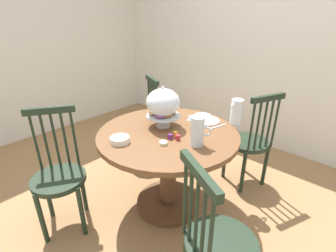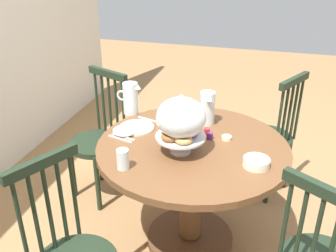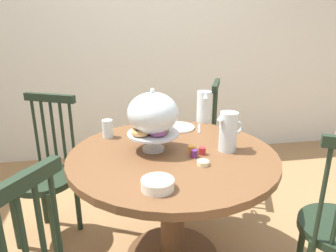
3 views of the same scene
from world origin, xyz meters
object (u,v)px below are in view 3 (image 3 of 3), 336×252
object	(u,v)px
pastry_stand_with_dome	(153,116)
drinking_glass	(108,129)
china_plate_large	(178,127)
dining_table	(173,190)
orange_juice_pitcher	(228,133)
milk_pitcher	(204,108)
china_plate_small	(165,124)
cereal_bowl	(158,184)
butter_dish	(203,163)
windsor_chair_far_side	(46,177)
windsor_chair_facing_door	(197,144)

from	to	relation	value
pastry_stand_with_dome	drinking_glass	bearing A→B (deg)	135.38
china_plate_large	dining_table	bearing A→B (deg)	-105.61
pastry_stand_with_dome	orange_juice_pitcher	xyz separation A→B (m)	(0.40, -0.07, -0.10)
milk_pitcher	china_plate_large	size ratio (longest dim) A/B	0.98
china_plate_small	cereal_bowl	world-z (taller)	cereal_bowl
drinking_glass	cereal_bowl	bearing A→B (deg)	-72.35
milk_pitcher	china_plate_small	xyz separation A→B (m)	(-0.29, -0.07, -0.08)
cereal_bowl	butter_dish	distance (m)	0.32
dining_table	windsor_chair_far_side	bearing A→B (deg)	152.61
dining_table	drinking_glass	size ratio (longest dim) A/B	10.18
orange_juice_pitcher	china_plate_large	size ratio (longest dim) A/B	0.98
pastry_stand_with_dome	cereal_bowl	distance (m)	0.46
china_plate_small	dining_table	bearing A→B (deg)	-94.06
dining_table	orange_juice_pitcher	world-z (taller)	orange_juice_pitcher
windsor_chair_far_side	pastry_stand_with_dome	xyz separation A→B (m)	(0.66, -0.35, 0.48)
windsor_chair_facing_door	milk_pitcher	bearing A→B (deg)	-97.11
pastry_stand_with_dome	china_plate_small	bearing A→B (deg)	71.11
dining_table	pastry_stand_with_dome	world-z (taller)	pastry_stand_with_dome
china_plate_large	butter_dish	xyz separation A→B (m)	(0.01, -0.56, 0.01)
cereal_bowl	drinking_glass	world-z (taller)	drinking_glass
dining_table	china_plate_small	xyz separation A→B (m)	(0.03, 0.43, 0.25)
windsor_chair_facing_door	windsor_chair_far_side	xyz separation A→B (m)	(-1.12, -0.39, 0.00)
milk_pitcher	cereal_bowl	xyz separation A→B (m)	(-0.45, -0.87, -0.08)
dining_table	orange_juice_pitcher	xyz separation A→B (m)	(0.30, -0.02, 0.33)
dining_table	pastry_stand_with_dome	distance (m)	0.44
pastry_stand_with_dome	butter_dish	size ratio (longest dim) A/B	5.73
china_plate_small	butter_dish	world-z (taller)	same
dining_table	drinking_glass	world-z (taller)	drinking_glass
dining_table	china_plate_large	world-z (taller)	china_plate_large
windsor_chair_facing_door	butter_dish	world-z (taller)	windsor_chair_facing_door
windsor_chair_far_side	milk_pitcher	size ratio (longest dim) A/B	4.51
china_plate_small	cereal_bowl	bearing A→B (deg)	-101.72
milk_pitcher	dining_table	bearing A→B (deg)	-122.24
milk_pitcher	drinking_glass	xyz separation A→B (m)	(-0.66, -0.21, -0.04)
orange_juice_pitcher	cereal_bowl	xyz separation A→B (m)	(-0.43, -0.35, -0.08)
drinking_glass	china_plate_large	bearing A→B (deg)	11.48
dining_table	drinking_glass	distance (m)	0.54
drinking_glass	windsor_chair_facing_door	bearing A→B (deg)	35.14
china_plate_large	china_plate_small	size ratio (longest dim) A/B	1.47
windsor_chair_far_side	dining_table	bearing A→B (deg)	-27.39
pastry_stand_with_dome	drinking_glass	distance (m)	0.37
windsor_chair_facing_door	china_plate_small	world-z (taller)	windsor_chair_facing_door
windsor_chair_facing_door	butter_dish	xyz separation A→B (m)	(-0.24, -0.96, 0.30)
china_plate_large	butter_dish	size ratio (longest dim) A/B	3.67
windsor_chair_far_side	butter_dish	world-z (taller)	windsor_chair_far_side
pastry_stand_with_dome	orange_juice_pitcher	size ratio (longest dim) A/B	1.60
china_plate_large	drinking_glass	world-z (taller)	drinking_glass
butter_dish	orange_juice_pitcher	bearing A→B (deg)	40.52
china_plate_large	butter_dish	distance (m)	0.56
orange_juice_pitcher	china_plate_small	bearing A→B (deg)	120.47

